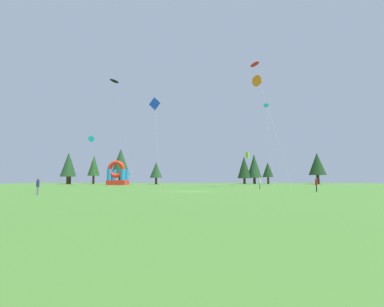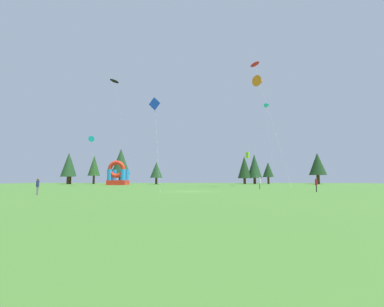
# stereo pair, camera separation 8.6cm
# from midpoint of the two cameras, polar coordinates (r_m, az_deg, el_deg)

# --- Properties ---
(ground_plane) EXTENTS (120.00, 120.00, 0.00)m
(ground_plane) POSITION_cam_midpoint_polar(r_m,az_deg,el_deg) (35.18, -0.35, -8.05)
(ground_plane) COLOR #3D6B28
(kite_orange_delta) EXTENTS (5.39, 6.06, 21.70)m
(kite_orange_delta) POSITION_cam_midpoint_polar(r_m,az_deg,el_deg) (55.53, 14.17, 14.68)
(kite_orange_delta) COLOR orange
(kite_orange_delta) RESTS_ON ground_plane
(kite_black_parafoil) EXTENTS (4.88, 5.67, 23.29)m
(kite_black_parafoil) POSITION_cam_midpoint_polar(r_m,az_deg,el_deg) (62.76, -16.27, 14.56)
(kite_black_parafoil) COLOR black
(kite_black_parafoil) RESTS_ON ground_plane
(kite_red_parafoil) EXTENTS (6.23, 8.93, 28.56)m
(kite_red_parafoil) POSITION_cam_midpoint_polar(r_m,az_deg,el_deg) (66.86, 13.19, 17.99)
(kite_red_parafoil) COLOR red
(kite_red_parafoil) RESTS_ON ground_plane
(kite_cyan_parafoil) EXTENTS (1.53, 8.71, 19.73)m
(kite_cyan_parafoil) POSITION_cam_midpoint_polar(r_m,az_deg,el_deg) (68.01, 15.49, 9.87)
(kite_cyan_parafoil) COLOR #19B7CC
(kite_cyan_parafoil) RESTS_ON ground_plane
(kite_teal_delta) EXTENTS (2.24, 1.76, 10.86)m
(kite_teal_delta) POSITION_cam_midpoint_polar(r_m,az_deg,el_deg) (62.71, -20.81, 2.82)
(kite_teal_delta) COLOR #0C7F7A
(kite_teal_delta) RESTS_ON ground_plane
(kite_blue_diamond) EXTENTS (1.80, 3.10, 11.96)m
(kite_blue_diamond) POSITION_cam_midpoint_polar(r_m,az_deg,el_deg) (36.03, -7.89, 10.22)
(kite_blue_diamond) COLOR blue
(kite_blue_diamond) RESTS_ON ground_plane
(kite_lime_box) EXTENTS (2.76, 1.87, 7.02)m
(kite_lime_box) POSITION_cam_midpoint_polar(r_m,az_deg,el_deg) (56.25, 11.68, -0.36)
(kite_lime_box) COLOR #8CD826
(kite_lime_box) RESTS_ON ground_plane
(person_left_edge) EXTENTS (0.37, 0.37, 1.83)m
(person_left_edge) POSITION_cam_midpoint_polar(r_m,az_deg,el_deg) (42.59, 14.18, -5.95)
(person_left_edge) COLOR #33723F
(person_left_edge) RESTS_ON ground_plane
(person_far_side) EXTENTS (0.38, 0.38, 1.68)m
(person_far_side) POSITION_cam_midpoint_polar(r_m,az_deg,el_deg) (36.97, 24.91, -5.88)
(person_far_side) COLOR black
(person_far_side) RESTS_ON ground_plane
(person_midfield) EXTENTS (0.38, 0.38, 1.69)m
(person_midfield) POSITION_cam_midpoint_polar(r_m,az_deg,el_deg) (31.45, -30.08, -5.85)
(person_midfield) COLOR #724C8C
(person_midfield) RESTS_ON ground_plane
(inflatable_orange_dome) EXTENTS (4.58, 4.72, 6.07)m
(inflatable_orange_dome) POSITION_cam_midpoint_polar(r_m,az_deg,el_deg) (70.11, -15.62, -4.70)
(inflatable_orange_dome) COLOR red
(inflatable_orange_dome) RESTS_ON ground_plane
(tree_row_0) EXTENTS (3.21, 3.21, 7.62)m
(tree_row_0) POSITION_cam_midpoint_polar(r_m,az_deg,el_deg) (86.95, -24.51, -2.62)
(tree_row_0) COLOR #4C331E
(tree_row_0) RESTS_ON ground_plane
(tree_row_1) EXTENTS (4.22, 4.22, 9.13)m
(tree_row_1) POSITION_cam_midpoint_polar(r_m,az_deg,el_deg) (85.29, -24.89, -2.17)
(tree_row_1) COLOR #4C331E
(tree_row_1) RESTS_ON ground_plane
(tree_row_2) EXTENTS (3.49, 3.49, 8.46)m
(tree_row_2) POSITION_cam_midpoint_polar(r_m,az_deg,el_deg) (84.78, -20.21, -2.46)
(tree_row_2) COLOR #4C331E
(tree_row_2) RESTS_ON ground_plane
(tree_row_3) EXTENTS (3.57, 3.57, 7.62)m
(tree_row_3) POSITION_cam_midpoint_polar(r_m,az_deg,el_deg) (81.77, -14.87, -2.78)
(tree_row_3) COLOR #4C331E
(tree_row_3) RESTS_ON ground_plane
(tree_row_4) EXTENTS (5.37, 5.37, 10.19)m
(tree_row_4) POSITION_cam_midpoint_polar(r_m,az_deg,el_deg) (79.65, -15.01, -1.70)
(tree_row_4) COLOR #4C331E
(tree_row_4) RESTS_ON ground_plane
(tree_row_5) EXTENTS (3.49, 3.49, 6.28)m
(tree_row_5) POSITION_cam_midpoint_polar(r_m,az_deg,el_deg) (76.36, -7.67, -3.50)
(tree_row_5) COLOR #4C331E
(tree_row_5) RESTS_ON ground_plane
(tree_row_6) EXTENTS (4.02, 4.02, 8.25)m
(tree_row_6) POSITION_cam_midpoint_polar(r_m,az_deg,el_deg) (81.76, 11.03, -2.92)
(tree_row_6) COLOR #4C331E
(tree_row_6) RESTS_ON ground_plane
(tree_row_7) EXTENTS (4.30, 4.30, 8.90)m
(tree_row_7) POSITION_cam_midpoint_polar(r_m,az_deg,el_deg) (82.47, 13.09, -2.64)
(tree_row_7) COLOR #4C331E
(tree_row_7) RESTS_ON ground_plane
(tree_row_8) EXTENTS (3.25, 3.25, 6.43)m
(tree_row_8) POSITION_cam_midpoint_polar(r_m,az_deg,el_deg) (82.65, 15.85, -3.36)
(tree_row_8) COLOR #4C331E
(tree_row_8) RESTS_ON ground_plane
(tree_row_9) EXTENTS (4.85, 4.85, 9.11)m
(tree_row_9) POSITION_cam_midpoint_polar(r_m,az_deg,el_deg) (86.36, 25.10, -2.05)
(tree_row_9) COLOR #4C331E
(tree_row_9) RESTS_ON ground_plane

